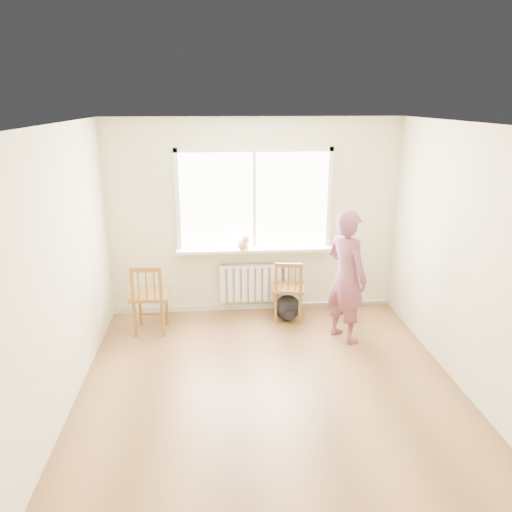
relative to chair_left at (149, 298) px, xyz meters
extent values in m
plane|color=#99663E|center=(1.40, -1.59, -0.47)|extent=(4.50, 4.50, 0.00)
plane|color=white|center=(1.40, -1.59, 2.23)|extent=(4.50, 4.50, 0.00)
cube|color=beige|center=(1.40, 0.66, 0.88)|extent=(4.00, 0.01, 2.70)
cube|color=white|center=(1.40, 0.64, 1.13)|extent=(2.00, 0.02, 1.30)
cube|color=white|center=(1.40, 0.62, 1.81)|extent=(2.12, 0.05, 0.06)
cube|color=white|center=(0.37, 0.62, 1.13)|extent=(0.06, 0.05, 1.42)
cube|color=white|center=(2.43, 0.62, 1.13)|extent=(0.06, 0.05, 1.42)
cube|color=white|center=(1.40, 0.62, 1.13)|extent=(0.04, 0.05, 1.30)
cube|color=white|center=(1.40, 0.55, 0.46)|extent=(2.15, 0.22, 0.04)
cube|color=white|center=(1.40, 0.61, -0.05)|extent=(1.00, 0.02, 0.55)
cube|color=white|center=(1.40, 0.56, -0.05)|extent=(1.00, 0.10, 0.51)
cube|color=white|center=(1.40, 0.56, 0.21)|extent=(1.00, 0.12, 0.03)
cylinder|color=silver|center=(2.65, 0.60, -0.39)|extent=(1.40, 0.04, 0.04)
cube|color=beige|center=(1.40, 0.64, -0.43)|extent=(4.00, 0.03, 0.08)
cube|color=olive|center=(0.00, 0.05, 0.02)|extent=(0.49, 0.47, 0.04)
cylinder|color=olive|center=(0.19, 0.22, -0.23)|extent=(0.04, 0.04, 0.50)
cylinder|color=olive|center=(-0.16, 0.24, -0.23)|extent=(0.04, 0.04, 0.50)
cylinder|color=olive|center=(0.17, -0.14, -0.23)|extent=(0.04, 0.04, 0.50)
cylinder|color=olive|center=(-0.18, -0.11, -0.23)|extent=(0.04, 0.04, 0.50)
cylinder|color=olive|center=(0.17, -0.14, 0.00)|extent=(0.04, 0.04, 0.94)
cylinder|color=olive|center=(-0.18, -0.11, 0.00)|extent=(0.04, 0.04, 0.94)
cube|color=olive|center=(-0.01, -0.12, 0.43)|extent=(0.38, 0.06, 0.06)
cylinder|color=olive|center=(0.09, -0.13, 0.23)|extent=(0.02, 0.02, 0.38)
cylinder|color=olive|center=(-0.01, -0.12, 0.23)|extent=(0.02, 0.02, 0.38)
cylinder|color=olive|center=(-0.11, -0.12, 0.23)|extent=(0.02, 0.02, 0.38)
cube|color=olive|center=(1.84, 0.27, -0.02)|extent=(0.49, 0.47, 0.04)
cylinder|color=olive|center=(2.03, 0.40, -0.25)|extent=(0.04, 0.04, 0.46)
cylinder|color=olive|center=(1.71, 0.46, -0.25)|extent=(0.04, 0.04, 0.46)
cylinder|color=olive|center=(1.97, 0.08, -0.25)|extent=(0.04, 0.04, 0.46)
cylinder|color=olive|center=(1.65, 0.13, -0.25)|extent=(0.04, 0.04, 0.46)
cylinder|color=olive|center=(1.97, 0.08, -0.04)|extent=(0.04, 0.04, 0.86)
cylinder|color=olive|center=(1.65, 0.13, -0.04)|extent=(0.04, 0.04, 0.86)
cube|color=olive|center=(1.81, 0.11, 0.36)|extent=(0.35, 0.10, 0.06)
cylinder|color=olive|center=(1.90, 0.09, 0.18)|extent=(0.02, 0.02, 0.35)
cylinder|color=olive|center=(1.81, 0.11, 0.18)|extent=(0.02, 0.02, 0.35)
cylinder|color=olive|center=(1.72, 0.12, 0.18)|extent=(0.02, 0.02, 0.35)
imported|color=#C24046|center=(2.46, -0.37, 0.36)|extent=(0.65, 0.73, 1.66)
ellipsoid|color=beige|center=(1.23, 0.48, 0.57)|extent=(0.24, 0.29, 0.18)
sphere|color=beige|center=(1.27, 0.36, 0.66)|extent=(0.10, 0.10, 0.10)
cone|color=beige|center=(1.24, 0.35, 0.71)|extent=(0.03, 0.03, 0.04)
cone|color=beige|center=(1.30, 0.37, 0.71)|extent=(0.03, 0.03, 0.04)
cylinder|color=beige|center=(1.19, 0.60, 0.51)|extent=(0.07, 0.17, 0.02)
cylinder|color=beige|center=(1.23, 0.38, 0.52)|extent=(0.02, 0.02, 0.09)
cylinder|color=beige|center=(1.29, 0.40, 0.52)|extent=(0.02, 0.02, 0.09)
ellipsoid|color=black|center=(1.83, 0.23, -0.29)|extent=(0.42, 0.36, 0.36)
camera|label=1|loc=(0.86, -6.02, 2.44)|focal=35.00mm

